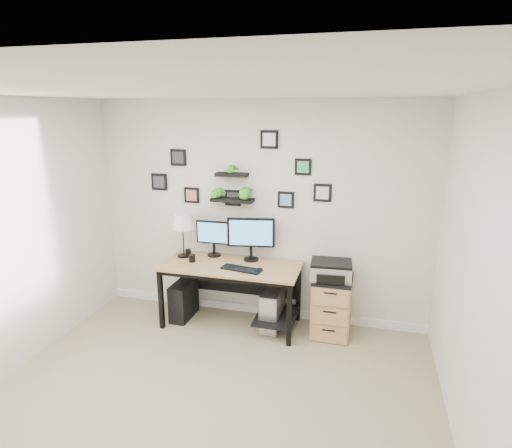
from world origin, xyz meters
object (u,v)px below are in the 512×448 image
(file_cabinet, at_px, (332,306))
(pc_tower_grey, at_px, (272,309))
(monitor_left, at_px, (214,236))
(printer, at_px, (331,270))
(desk, at_px, (235,274))
(pc_tower_black, at_px, (184,300))
(monitor_right, at_px, (251,235))
(table_lamp, at_px, (182,223))
(mug, at_px, (192,258))

(file_cabinet, bearing_deg, pc_tower_grey, -175.81)
(monitor_left, relative_size, file_cabinet, 0.65)
(monitor_left, relative_size, printer, 0.95)
(desk, distance_m, pc_tower_black, 0.77)
(pc_tower_grey, distance_m, file_cabinet, 0.68)
(monitor_right, xyz_separation_m, pc_tower_grey, (0.30, -0.16, -0.82))
(monitor_left, height_order, monitor_right, monitor_right)
(printer, bearing_deg, pc_tower_grey, -178.20)
(pc_tower_grey, bearing_deg, printer, 1.80)
(monitor_left, relative_size, pc_tower_grey, 0.92)
(table_lamp, bearing_deg, pc_tower_black, -79.45)
(pc_tower_black, bearing_deg, printer, 2.95)
(monitor_left, bearing_deg, printer, -6.99)
(mug, bearing_deg, pc_tower_grey, 4.11)
(monitor_right, relative_size, table_lamp, 1.05)
(monitor_right, height_order, table_lamp, table_lamp)
(mug, bearing_deg, monitor_left, 56.63)
(desk, relative_size, mug, 18.44)
(mug, distance_m, pc_tower_black, 0.59)
(pc_tower_grey, height_order, file_cabinet, file_cabinet)
(monitor_left, distance_m, file_cabinet, 1.61)
(pc_tower_black, relative_size, printer, 0.98)
(table_lamp, height_order, mug, table_lamp)
(monitor_right, bearing_deg, table_lamp, -174.91)
(mug, xyz_separation_m, pc_tower_black, (-0.15, 0.04, -0.57))
(monitor_left, xyz_separation_m, monitor_right, (0.48, -0.04, 0.05))
(monitor_right, bearing_deg, pc_tower_grey, -27.96)
(desk, bearing_deg, printer, 1.52)
(mug, bearing_deg, monitor_right, 19.24)
(mug, height_order, printer, printer)
(mug, relative_size, pc_tower_black, 0.19)
(printer, bearing_deg, monitor_right, 171.69)
(monitor_right, xyz_separation_m, printer, (0.95, -0.14, -0.28))
(monitor_left, height_order, file_cabinet, monitor_left)
(monitor_right, relative_size, file_cabinet, 0.82)
(desk, distance_m, pc_tower_grey, 0.60)
(desk, relative_size, printer, 3.45)
(monitor_right, bearing_deg, monitor_left, 175.64)
(table_lamp, distance_m, pc_tower_black, 0.95)
(pc_tower_grey, bearing_deg, table_lamp, 175.66)
(monitor_right, bearing_deg, pc_tower_black, -167.01)
(file_cabinet, bearing_deg, pc_tower_black, -177.55)
(desk, height_order, printer, printer)
(table_lamp, height_order, file_cabinet, table_lamp)
(desk, bearing_deg, pc_tower_black, -178.43)
(mug, height_order, pc_tower_grey, mug)
(table_lamp, bearing_deg, monitor_right, 5.09)
(desk, bearing_deg, pc_tower_grey, 1.12)
(monitor_left, bearing_deg, monitor_right, -4.36)
(pc_tower_black, height_order, file_cabinet, file_cabinet)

